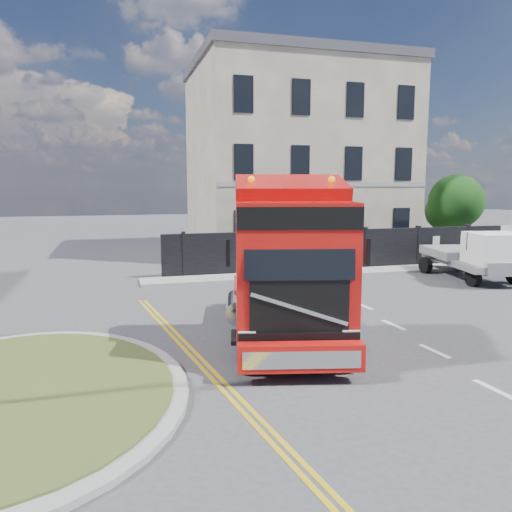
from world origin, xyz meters
name	(u,v)px	position (x,y,z in m)	size (l,w,h in m)	color
ground	(296,329)	(0.00, 0.00, 0.00)	(120.00, 120.00, 0.00)	#424244
traffic_island	(11,396)	(-7.00, -3.00, 0.08)	(6.80, 6.80, 0.17)	#989892
hoarding_fence	(357,249)	(6.55, 9.00, 1.00)	(18.80, 0.25, 2.00)	black
georgian_building	(294,159)	(6.00, 16.50, 5.77)	(12.30, 10.30, 12.80)	beige
tree	(453,204)	(14.38, 12.10, 3.05)	(3.20, 3.20, 4.80)	#382619
pavement_far	(354,272)	(6.00, 8.10, 0.06)	(20.00, 1.60, 0.12)	#989892
truck	(289,275)	(-0.77, -1.50, 1.90)	(4.19, 7.50, 4.25)	black
flatbed_pickup	(484,255)	(10.25, 4.47, 1.18)	(3.10, 5.59, 2.18)	slate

